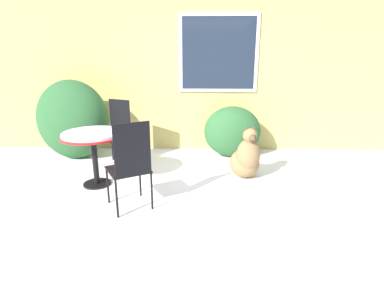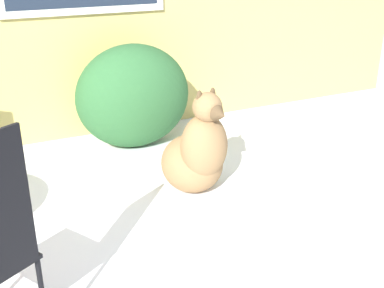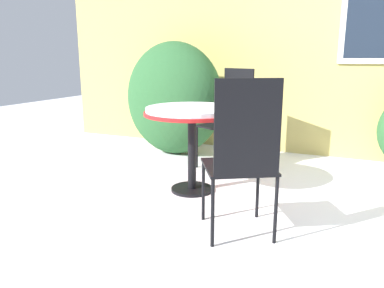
# 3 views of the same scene
# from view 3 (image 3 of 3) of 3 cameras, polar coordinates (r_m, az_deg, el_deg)

# --- Properties ---
(ground_plane) EXTENTS (16.00, 16.00, 0.00)m
(ground_plane) POSITION_cam_3_polar(r_m,az_deg,el_deg) (2.80, 22.75, -13.01)
(ground_plane) COLOR white
(house_wall) EXTENTS (8.00, 0.10, 2.94)m
(house_wall) POSITION_cam_3_polar(r_m,az_deg,el_deg) (4.74, 25.42, 15.60)
(house_wall) COLOR tan
(house_wall) RESTS_ON ground_plane
(shrub_left) EXTENTS (1.23, 0.81, 1.37)m
(shrub_left) POSITION_cam_3_polar(r_m,az_deg,el_deg) (4.62, -2.76, 6.92)
(shrub_left) COLOR #2D6033
(shrub_left) RESTS_ON ground_plane
(patio_table) EXTENTS (0.84, 0.84, 0.76)m
(patio_table) POSITION_cam_3_polar(r_m,az_deg,el_deg) (3.26, 0.00, 3.74)
(patio_table) COLOR black
(patio_table) RESTS_ON ground_plane
(patio_chair_near_table) EXTENTS (0.59, 0.59, 1.06)m
(patio_chair_near_table) POSITION_cam_3_polar(r_m,az_deg,el_deg) (4.06, 5.86, 4.35)
(patio_chair_near_table) COLOR black
(patio_chair_near_table) RESTS_ON ground_plane
(patio_chair_far_side) EXTENTS (0.61, 0.61, 1.06)m
(patio_chair_far_side) POSITION_cam_3_polar(r_m,az_deg,el_deg) (2.42, 7.61, -1.73)
(patio_chair_far_side) COLOR black
(patio_chair_far_side) RESTS_ON ground_plane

